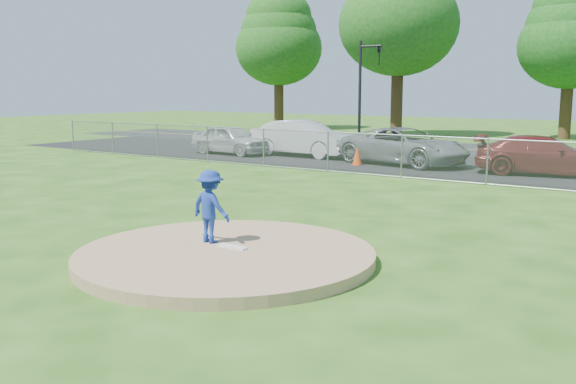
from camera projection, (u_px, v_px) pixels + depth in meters
name	position (u px, v px, depth m)	size (l,w,h in m)	color
ground	(434.00, 190.00, 19.77)	(120.00, 120.00, 0.00)	#244F11
pitchers_mound	(226.00, 255.00, 11.60)	(5.40, 5.40, 0.20)	#9D7C56
pitching_rubber	(233.00, 247.00, 11.74)	(0.60, 0.15, 0.04)	white
chain_link_fence	(457.00, 160.00, 21.29)	(40.00, 0.06, 1.50)	gray
parking_lot	(496.00, 169.00, 25.08)	(50.00, 8.00, 0.01)	black
street	(542.00, 153.00, 31.20)	(60.00, 7.00, 0.01)	black
tree_far_left	(279.00, 37.00, 49.66)	(6.72, 6.72, 10.74)	#382314
tree_left	(399.00, 9.00, 41.72)	(7.84, 7.84, 12.53)	#322012
tree_center	(571.00, 33.00, 38.89)	(6.16, 6.16, 9.84)	#382614
traffic_signal_left	(364.00, 84.00, 33.91)	(1.28, 0.20, 5.60)	black
pitcher	(211.00, 206.00, 12.09)	(0.89, 0.51, 1.38)	navy
traffic_cone	(357.00, 155.00, 26.21)	(0.40, 0.40, 0.78)	#FF460D
parked_car_silver	(231.00, 139.00, 30.61)	(1.65, 4.11, 1.40)	silver
parked_car_white	(303.00, 138.00, 29.63)	(1.75, 5.03, 1.66)	silver
parked_car_gray	(405.00, 146.00, 26.32)	(2.51, 5.45, 1.51)	gray
parked_car_darkred	(544.00, 155.00, 23.13)	(1.97, 4.86, 1.41)	maroon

